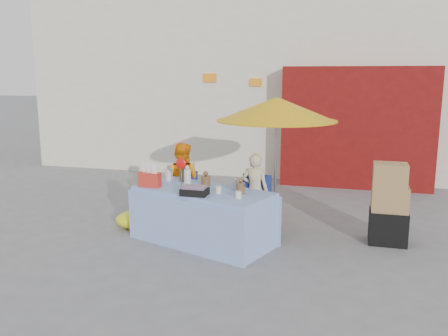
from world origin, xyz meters
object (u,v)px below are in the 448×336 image
(chair_left, at_px, (179,208))
(market_table, at_px, (202,215))
(umbrella, at_px, (277,110))
(box_stack, at_px, (389,207))
(vendor_orange, at_px, (182,182))
(vendor_beige, at_px, (255,190))
(chair_right, at_px, (253,213))

(chair_left, bearing_deg, market_table, -44.78)
(umbrella, height_order, box_stack, umbrella)
(vendor_orange, distance_m, umbrella, 1.98)
(vendor_beige, bearing_deg, vendor_orange, 5.35)
(market_table, bearing_deg, umbrella, 70.16)
(chair_right, relative_size, box_stack, 0.71)
(umbrella, distance_m, box_stack, 2.23)
(box_stack, bearing_deg, chair_left, 177.98)
(vendor_orange, distance_m, box_stack, 3.30)
(chair_right, distance_m, vendor_beige, 0.37)
(chair_left, relative_size, umbrella, 0.41)
(market_table, height_order, umbrella, umbrella)
(umbrella, relative_size, box_stack, 1.75)
(vendor_orange, xyz_separation_m, box_stack, (3.29, -0.25, -0.11))
(chair_left, height_order, vendor_orange, vendor_orange)
(market_table, relative_size, chair_left, 2.68)
(chair_left, bearing_deg, box_stack, 3.33)
(chair_right, bearing_deg, market_table, -121.69)
(market_table, distance_m, umbrella, 2.03)
(vendor_orange, height_order, box_stack, vendor_orange)
(market_table, xyz_separation_m, chair_right, (0.59, 0.79, -0.15))
(market_table, distance_m, box_stack, 2.72)
(chair_left, bearing_deg, vendor_beige, 11.49)
(vendor_orange, bearing_deg, chair_left, 95.98)
(vendor_beige, xyz_separation_m, umbrella, (0.30, 0.15, 1.29))
(chair_left, xyz_separation_m, box_stack, (3.28, -0.12, 0.29))
(chair_left, distance_m, chair_right, 1.25)
(chair_left, bearing_deg, chair_right, 5.35)
(vendor_beige, bearing_deg, umbrella, -148.08)
(umbrella, bearing_deg, chair_left, -169.60)
(vendor_beige, bearing_deg, market_table, 62.61)
(vendor_orange, bearing_deg, box_stack, -179.01)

